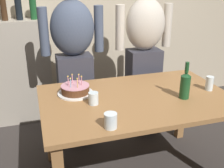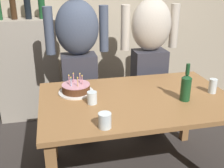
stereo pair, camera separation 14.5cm
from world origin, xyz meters
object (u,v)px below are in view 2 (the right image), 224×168
(birthday_cake, at_px, (76,89))
(water_glass_far, at_px, (92,98))
(water_glass_near, at_px, (105,120))
(water_glass_side, at_px, (213,86))
(wine_bottle, at_px, (186,87))
(person_woman_cardigan, at_px, (150,55))
(person_man_bearded, at_px, (79,59))

(birthday_cake, xyz_separation_m, water_glass_far, (0.10, -0.22, 0.01))
(birthday_cake, bearing_deg, water_glass_far, -66.53)
(water_glass_near, bearing_deg, water_glass_side, 19.65)
(water_glass_side, height_order, wine_bottle, wine_bottle)
(birthday_cake, bearing_deg, person_woman_cardigan, 32.20)
(water_glass_near, distance_m, person_woman_cardigan, 1.31)
(water_glass_side, distance_m, person_man_bearded, 1.26)
(birthday_cake, distance_m, wine_bottle, 0.86)
(birthday_cake, relative_size, person_man_bearded, 0.17)
(birthday_cake, height_order, water_glass_near, birthday_cake)
(water_glass_side, bearing_deg, person_man_bearded, 142.89)
(birthday_cake, relative_size, water_glass_near, 2.91)
(water_glass_near, xyz_separation_m, person_woman_cardigan, (0.70, 1.10, 0.08))
(person_man_bearded, distance_m, person_woman_cardigan, 0.74)
(birthday_cake, relative_size, water_glass_side, 2.42)
(water_glass_near, relative_size, wine_bottle, 0.34)
(water_glass_far, bearing_deg, person_woman_cardigan, 45.71)
(person_woman_cardigan, bearing_deg, wine_bottle, 88.67)
(water_glass_far, xyz_separation_m, person_woman_cardigan, (0.72, 0.74, 0.09))
(birthday_cake, xyz_separation_m, water_glass_side, (1.08, -0.24, 0.02))
(water_glass_side, height_order, person_man_bearded, person_man_bearded)
(water_glass_near, bearing_deg, water_glass_far, 93.75)
(birthday_cake, height_order, wine_bottle, wine_bottle)
(water_glass_side, height_order, person_woman_cardigan, person_woman_cardigan)
(water_glass_near, bearing_deg, person_woman_cardigan, 57.66)
(birthday_cake, bearing_deg, wine_bottle, -22.11)
(water_glass_near, bearing_deg, wine_bottle, 21.09)
(birthday_cake, xyz_separation_m, person_man_bearded, (0.08, 0.51, 0.10))
(birthday_cake, height_order, person_man_bearded, person_man_bearded)
(wine_bottle, bearing_deg, water_glass_far, 171.83)
(water_glass_far, relative_size, person_man_bearded, 0.06)
(birthday_cake, distance_m, water_glass_far, 0.24)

